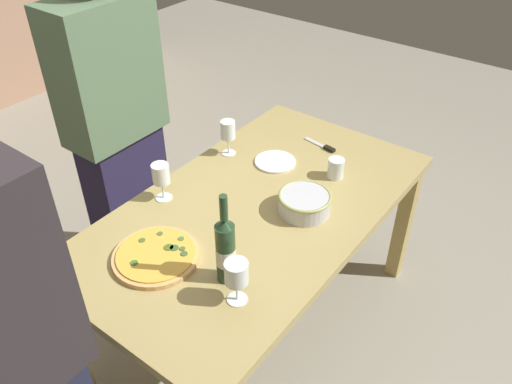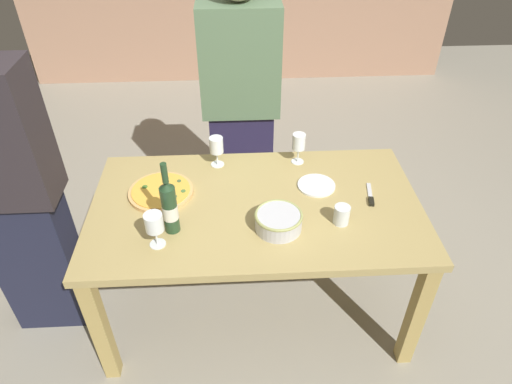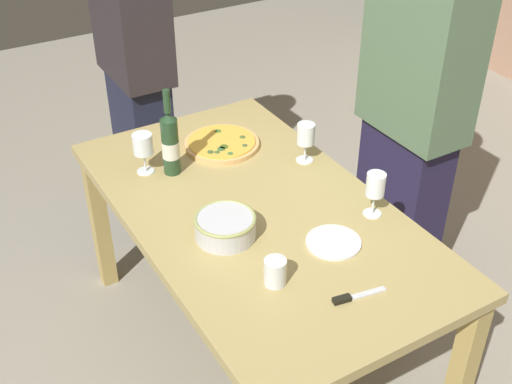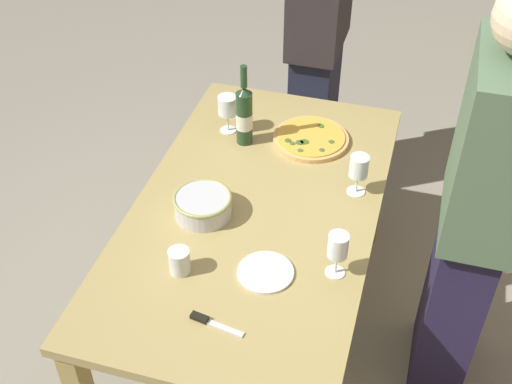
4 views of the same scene
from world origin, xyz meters
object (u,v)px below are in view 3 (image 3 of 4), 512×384
serving_bowl (225,226)px  wine_glass_far_left (143,145)px  person_host (411,124)px  wine_glass_near_pizza (306,135)px  side_plate (333,242)px  cup_amber (275,272)px  wine_bottle (170,143)px  person_guest_left (136,70)px  wine_glass_by_bottle (375,187)px  pizza (222,144)px  pizza_knife (352,297)px  dining_table (256,228)px

serving_bowl → wine_glass_far_left: wine_glass_far_left is taller
serving_bowl → person_host: 0.97m
serving_bowl → person_host: size_ratio=0.13×
wine_glass_near_pizza → side_plate: 0.56m
cup_amber → side_plate: bearing=103.6°
wine_bottle → person_guest_left: 0.75m
wine_glass_near_pizza → wine_glass_far_left: size_ratio=0.99×
cup_amber → person_guest_left: bearing=174.4°
wine_glass_by_bottle → pizza: bearing=-161.2°
cup_amber → wine_glass_far_left: bearing=-173.2°
serving_bowl → cup_amber: (0.29, 0.02, 0.00)m
pizza → person_guest_left: person_guest_left is taller
serving_bowl → wine_glass_by_bottle: bearing=73.5°
person_host → wine_glass_near_pizza: bearing=-21.7°
serving_bowl → pizza: bearing=153.1°
cup_amber → person_host: person_host is taller
person_guest_left → serving_bowl: bearing=-8.4°
wine_glass_far_left → person_host: 1.11m
wine_glass_near_pizza → person_host: bearing=71.9°
wine_glass_by_bottle → pizza_knife: bearing=-46.5°
dining_table → cup_amber: (0.38, -0.16, 0.14)m
wine_bottle → wine_glass_far_left: bearing=-122.0°
wine_bottle → pizza: bearing=106.9°
pizza → person_host: person_host is taller
dining_table → wine_glass_near_pizza: 0.45m
pizza_knife → cup_amber: bearing=-137.5°
wine_bottle → wine_glass_near_pizza: bearing=68.9°
cup_amber → pizza_knife: bearing=42.5°
serving_bowl → pizza_knife: bearing=21.8°
side_plate → person_guest_left: size_ratio=0.11×
wine_glass_by_bottle → person_host: bearing=124.5°
dining_table → wine_glass_near_pizza: size_ratio=9.52×
wine_glass_by_bottle → serving_bowl: bearing=-106.5°
cup_amber → pizza: bearing=162.9°
dining_table → person_guest_left: (-1.12, -0.01, 0.22)m
person_host → person_guest_left: person_guest_left is taller
serving_bowl → wine_glass_far_left: 0.55m
wine_glass_far_left → wine_glass_by_bottle: bearing=41.1°
pizza_knife → person_guest_left: person_guest_left is taller
wine_bottle → person_guest_left: person_guest_left is taller
wine_glass_by_bottle → wine_glass_far_left: wine_glass_by_bottle is taller
pizza → person_guest_left: (-0.65, -0.11, 0.11)m
wine_glass_by_bottle → pizza_knife: size_ratio=0.94×
dining_table → person_guest_left: 1.14m
wine_glass_near_pizza → person_host: person_host is taller
wine_glass_by_bottle → side_plate: bearing=-73.2°
person_host → wine_glass_by_bottle: bearing=30.9°
wine_bottle → wine_glass_by_bottle: 0.81m
wine_glass_far_left → side_plate: wine_glass_far_left is taller
person_host → pizza_knife: bearing=35.1°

